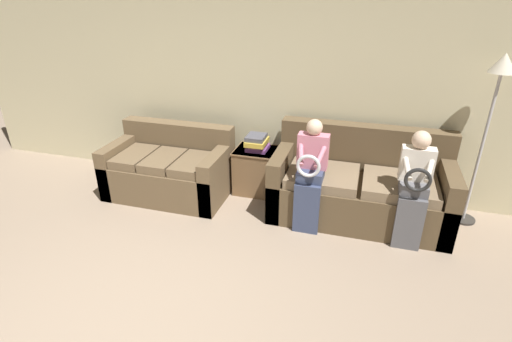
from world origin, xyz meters
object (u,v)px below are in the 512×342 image
at_px(child_left_seated, 310,172).
at_px(child_right_seated, 414,185).
at_px(side_shelf, 257,170).
at_px(floor_lamp, 497,91).
at_px(couch_main, 359,188).
at_px(couch_side, 170,170).
at_px(book_stack, 257,143).

relative_size(child_left_seated, child_right_seated, 1.02).
xyz_separation_m(side_shelf, floor_lamp, (2.49, -0.01, 1.22)).
height_order(couch_main, child_left_seated, child_left_seated).
relative_size(couch_main, floor_lamp, 1.05).
bearing_deg(couch_main, floor_lamp, 10.82).
xyz_separation_m(couch_main, couch_side, (-2.35, -0.12, -0.03)).
bearing_deg(child_right_seated, couch_side, 174.48).
distance_m(child_left_seated, child_right_seated, 1.04).
distance_m(couch_main, child_right_seated, 0.72).
bearing_deg(book_stack, couch_main, -10.16).
height_order(child_right_seated, side_shelf, child_right_seated).
bearing_deg(book_stack, couch_side, -161.81).
relative_size(couch_side, floor_lamp, 0.80).
xyz_separation_m(couch_side, floor_lamp, (3.55, 0.34, 1.19)).
bearing_deg(child_right_seated, side_shelf, 160.88).
bearing_deg(floor_lamp, child_right_seated, -137.32).
height_order(couch_main, couch_side, couch_main).
relative_size(couch_side, child_left_seated, 1.23).
distance_m(side_shelf, floor_lamp, 2.77).
bearing_deg(child_left_seated, book_stack, 141.10).
bearing_deg(book_stack, side_shelf, 67.28).
height_order(child_right_seated, book_stack, child_right_seated).
xyz_separation_m(couch_side, book_stack, (1.06, 0.35, 0.36)).
xyz_separation_m(couch_main, child_left_seated, (-0.52, -0.39, 0.32)).
bearing_deg(couch_side, child_left_seated, -8.61).
height_order(couch_main, book_stack, couch_main).
bearing_deg(couch_main, child_right_seated, -37.05).
bearing_deg(child_left_seated, floor_lamp, 19.90).
relative_size(couch_main, couch_side, 1.31).
distance_m(couch_side, floor_lamp, 3.76).
bearing_deg(floor_lamp, couch_side, -174.46).
distance_m(couch_main, book_stack, 1.36).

